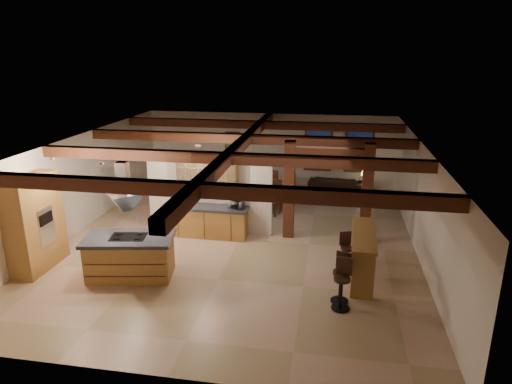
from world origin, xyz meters
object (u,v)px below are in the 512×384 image
bar_counter (363,248)px  sofa (336,184)px  dining_table (266,197)px  kitchen_island (130,256)px

bar_counter → sofa: bearing=95.5°
bar_counter → dining_table: bearing=122.4°
sofa → bar_counter: bearing=100.8°
dining_table → kitchen_island: bearing=-94.0°
dining_table → sofa: sofa is taller
sofa → kitchen_island: bearing=63.4°
bar_counter → kitchen_island: bearing=-170.9°
dining_table → bar_counter: (3.12, -4.93, 0.49)m
kitchen_island → sofa: (4.92, 7.90, -0.23)m
kitchen_island → sofa: bearing=58.1°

